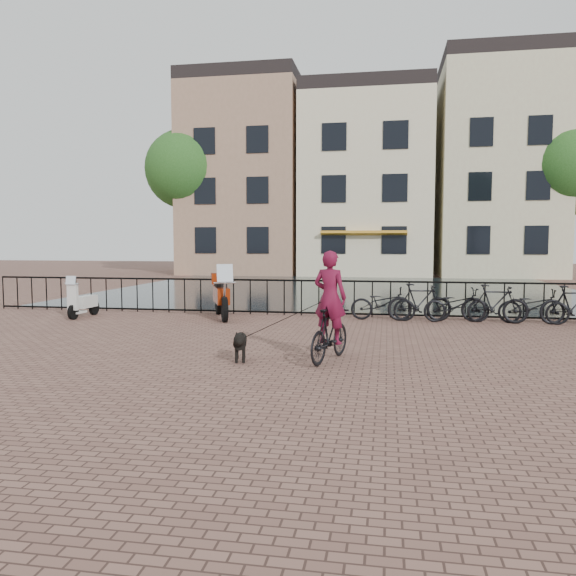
% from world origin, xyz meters
% --- Properties ---
extents(ground, '(100.00, 100.00, 0.00)m').
position_xyz_m(ground, '(0.00, 0.00, 0.00)').
color(ground, brown).
rests_on(ground, ground).
extents(canal_water, '(20.00, 20.00, 0.00)m').
position_xyz_m(canal_water, '(0.00, 17.30, 0.00)').
color(canal_water, black).
rests_on(canal_water, ground).
extents(railing, '(20.00, 0.05, 1.02)m').
position_xyz_m(railing, '(0.00, 8.00, 0.50)').
color(railing, black).
rests_on(railing, ground).
extents(canal_house_left, '(7.50, 9.00, 12.80)m').
position_xyz_m(canal_house_left, '(-7.50, 30.00, 6.40)').
color(canal_house_left, '#987158').
rests_on(canal_house_left, ground).
extents(canal_house_mid, '(8.00, 9.50, 11.80)m').
position_xyz_m(canal_house_mid, '(0.50, 30.00, 5.90)').
color(canal_house_mid, beige).
rests_on(canal_house_mid, ground).
extents(canal_house_right, '(7.00, 9.00, 13.30)m').
position_xyz_m(canal_house_right, '(8.50, 30.00, 6.65)').
color(canal_house_right, beige).
rests_on(canal_house_right, ground).
extents(tree_far_left, '(5.04, 5.04, 9.27)m').
position_xyz_m(tree_far_left, '(-11.00, 27.00, 6.73)').
color(tree_far_left, black).
rests_on(tree_far_left, ground).
extents(tree_far_right, '(4.76, 4.76, 8.76)m').
position_xyz_m(tree_far_right, '(12.00, 27.00, 6.35)').
color(tree_far_right, black).
rests_on(tree_far_right, ground).
extents(cyclist, '(0.94, 1.73, 2.27)m').
position_xyz_m(cyclist, '(0.92, 2.00, 0.86)').
color(cyclist, black).
rests_on(cyclist, ground).
extents(dog, '(0.45, 0.87, 0.56)m').
position_xyz_m(dog, '(-0.63, 1.75, 0.28)').
color(dog, black).
rests_on(dog, ground).
extents(motorcycle, '(1.32, 2.21, 1.55)m').
position_xyz_m(motorcycle, '(-2.60, 7.08, 0.78)').
color(motorcycle, '#93280A').
rests_on(motorcycle, ground).
extents(scooter, '(0.43, 1.32, 1.21)m').
position_xyz_m(scooter, '(-6.43, 6.58, 0.61)').
color(scooter, silver).
rests_on(scooter, ground).
extents(parked_bike_0, '(1.75, 0.70, 0.90)m').
position_xyz_m(parked_bike_0, '(1.80, 7.40, 0.45)').
color(parked_bike_0, black).
rests_on(parked_bike_0, ground).
extents(parked_bike_1, '(1.70, 0.63, 1.00)m').
position_xyz_m(parked_bike_1, '(2.75, 7.40, 0.50)').
color(parked_bike_1, black).
rests_on(parked_bike_1, ground).
extents(parked_bike_2, '(1.79, 0.85, 0.90)m').
position_xyz_m(parked_bike_2, '(3.70, 7.40, 0.45)').
color(parked_bike_2, black).
rests_on(parked_bike_2, ground).
extents(parked_bike_3, '(1.71, 0.66, 1.00)m').
position_xyz_m(parked_bike_3, '(4.65, 7.40, 0.50)').
color(parked_bike_3, black).
rests_on(parked_bike_3, ground).
extents(parked_bike_4, '(1.77, 0.76, 0.90)m').
position_xyz_m(parked_bike_4, '(5.60, 7.40, 0.45)').
color(parked_bike_4, black).
rests_on(parked_bike_4, ground).
extents(parked_bike_5, '(1.71, 0.65, 1.00)m').
position_xyz_m(parked_bike_5, '(6.55, 7.40, 0.50)').
color(parked_bike_5, black).
rests_on(parked_bike_5, ground).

